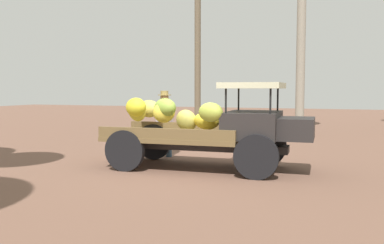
% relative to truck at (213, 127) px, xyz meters
% --- Properties ---
extents(ground_plane, '(60.00, 60.00, 0.00)m').
position_rel_truck_xyz_m(ground_plane, '(-0.31, -0.01, -0.93)').
color(ground_plane, brown).
extents(truck, '(4.53, 1.91, 1.88)m').
position_rel_truck_xyz_m(truck, '(0.00, 0.00, 0.00)').
color(truck, '#282424').
rests_on(truck, ground).
extents(farmer, '(0.52, 0.48, 1.70)m').
position_rel_truck_xyz_m(farmer, '(-1.69, 1.23, 0.03)').
color(farmer, '#425E77').
rests_on(farmer, ground).
extents(wooden_crate, '(0.68, 0.69, 0.46)m').
position_rel_truck_xyz_m(wooden_crate, '(-2.64, 0.76, -0.70)').
color(wooden_crate, brown).
rests_on(wooden_crate, ground).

